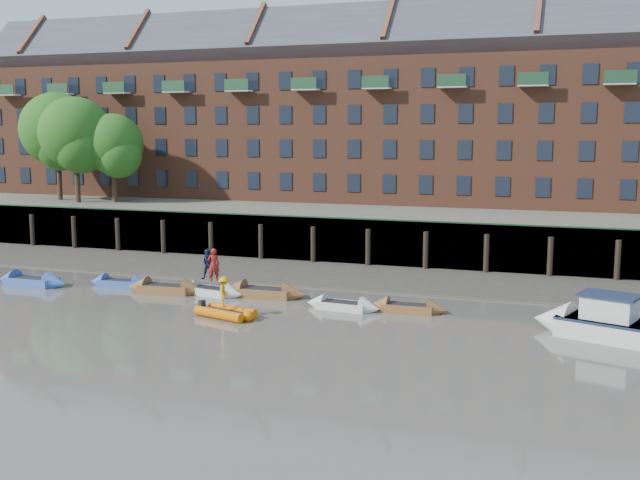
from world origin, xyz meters
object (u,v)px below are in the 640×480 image
at_px(rowboat_3, 211,291).
at_px(rowboat_6, 408,308).
at_px(rowboat_5, 343,306).
at_px(person_rib_crew, 224,292).
at_px(rowboat_2, 166,289).
at_px(motor_launch, 594,322).
at_px(rowboat_1, 120,283).
at_px(person_rower_b, 208,264).
at_px(rib_tender, 228,313).
at_px(rowboat_4, 264,292).
at_px(person_rower_a, 214,265).
at_px(rowboat_0, 32,281).

xyz_separation_m(rowboat_3, rowboat_6, (11.49, -0.36, -0.00)).
xyz_separation_m(rowboat_5, person_rib_crew, (-5.15, -3.49, 1.09)).
bearing_deg(rowboat_2, motor_launch, -7.94).
height_order(rowboat_1, person_rower_b, person_rower_b).
height_order(rowboat_3, person_rib_crew, person_rib_crew).
relative_size(rowboat_5, rib_tender, 1.25).
height_order(rowboat_4, person_rib_crew, person_rib_crew).
xyz_separation_m(motor_launch, person_rower_a, (-20.25, 2.24, 1.09)).
xyz_separation_m(rowboat_3, person_rib_crew, (3.01, -4.45, 1.09)).
bearing_deg(rowboat_6, person_rower_a, 176.92).
bearing_deg(motor_launch, rib_tender, 26.09).
height_order(rowboat_2, rowboat_4, rowboat_4).
bearing_deg(rowboat_2, rowboat_1, 164.79).
relative_size(rowboat_1, person_rower_a, 2.15).
bearing_deg(rib_tender, rowboat_6, 42.39).
bearing_deg(rowboat_5, person_rib_crew, -141.08).
bearing_deg(rowboat_2, person_rower_b, 11.47).
xyz_separation_m(motor_launch, person_rower_b, (-20.75, 2.57, 1.03)).
relative_size(rowboat_0, person_rower_b, 2.76).
relative_size(rowboat_6, person_rib_crew, 2.67).
bearing_deg(rowboat_1, rowboat_2, -16.08).
bearing_deg(rowboat_5, rowboat_2, -178.35).
bearing_deg(rib_tender, motor_launch, 23.45).
bearing_deg(person_rower_a, rowboat_6, 144.48).
bearing_deg(person_rower_b, rib_tender, -71.61).
bearing_deg(rowboat_5, rowboat_6, 14.93).
xyz_separation_m(rowboat_3, person_rower_a, (0.23, -0.06, 1.55)).
bearing_deg(person_rower_a, rowboat_1, -38.01).
bearing_deg(person_rower_a, person_rib_crew, 88.31).
relative_size(rowboat_0, rowboat_2, 1.01).
bearing_deg(rowboat_4, rowboat_6, -7.69).
bearing_deg(rowboat_0, person_rower_b, 8.33).
xyz_separation_m(rib_tender, person_rib_crew, (-0.16, -0.06, 1.06)).
bearing_deg(rib_tender, person_rib_crew, -143.91).
height_order(rowboat_1, rowboat_2, rowboat_2).
relative_size(rowboat_3, rib_tender, 1.30).
distance_m(rowboat_0, motor_launch, 31.99).
distance_m(rib_tender, motor_launch, 17.45).
distance_m(person_rower_a, person_rib_crew, 5.21).
relative_size(rowboat_2, person_rower_a, 2.56).
height_order(rowboat_2, motor_launch, motor_launch).
relative_size(rowboat_6, motor_launch, 0.62).
bearing_deg(rowboat_6, rowboat_3, 176.66).
height_order(rowboat_5, person_rower_b, person_rower_b).
bearing_deg(rowboat_6, rowboat_4, 172.58).
bearing_deg(person_rower_b, rowboat_0, 169.13).
xyz_separation_m(rowboat_4, person_rower_a, (-2.85, -0.56, 1.51)).
height_order(rowboat_3, rowboat_5, rowboat_3).
bearing_deg(motor_launch, person_rib_crew, 26.21).
bearing_deg(rowboat_4, person_rib_crew, -92.65).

